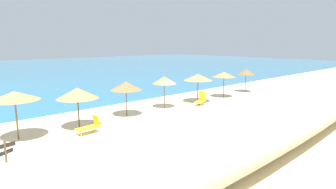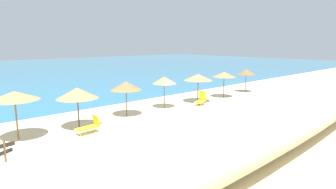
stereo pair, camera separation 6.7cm
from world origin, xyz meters
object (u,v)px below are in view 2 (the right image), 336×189
at_px(beach_umbrella_3, 164,80).
at_px(beach_umbrella_6, 246,72).
at_px(beach_umbrella_1, 77,93).
at_px(beach_ball, 248,104).
at_px(beach_umbrella_0, 14,96).
at_px(wooden_signpost, 5,154).
at_px(lounge_chair_1, 201,99).
at_px(beach_umbrella_2, 126,86).
at_px(lounge_chair_0, 90,126).
at_px(beach_umbrella_5, 224,74).
at_px(beach_umbrella_4, 198,77).

xyz_separation_m(beach_umbrella_3, beach_umbrella_6, (11.96, -0.16, -0.12)).
height_order(beach_umbrella_1, beach_ball, beach_umbrella_1).
relative_size(beach_umbrella_0, beach_umbrella_1, 1.06).
bearing_deg(beach_umbrella_1, wooden_signpost, -140.14).
distance_m(beach_umbrella_3, lounge_chair_1, 3.93).
bearing_deg(beach_umbrella_3, beach_umbrella_6, -0.76).
distance_m(beach_umbrella_3, wooden_signpost, 14.16).
bearing_deg(beach_umbrella_6, beach_umbrella_0, -179.59).
distance_m(beach_umbrella_2, lounge_chair_0, 4.91).
bearing_deg(beach_umbrella_0, beach_umbrella_5, -0.28).
distance_m(beach_umbrella_4, beach_ball, 4.98).
bearing_deg(beach_umbrella_1, beach_umbrella_0, 175.90).
bearing_deg(beach_umbrella_6, lounge_chair_1, -172.82).
height_order(beach_umbrella_0, lounge_chair_0, beach_umbrella_0).
relative_size(beach_umbrella_4, lounge_chair_1, 1.65).
xyz_separation_m(beach_umbrella_3, beach_ball, (5.86, -4.33, -2.20)).
relative_size(beach_umbrella_3, beach_ball, 8.26).
bearing_deg(beach_ball, beach_umbrella_1, 164.78).
height_order(beach_umbrella_3, wooden_signpost, beach_umbrella_3).
height_order(beach_umbrella_2, beach_ball, beach_umbrella_2).
distance_m(beach_umbrella_1, lounge_chair_1, 11.28).
bearing_deg(beach_ball, beach_umbrella_2, 156.01).
height_order(beach_umbrella_3, beach_umbrella_6, beach_umbrella_3).
distance_m(beach_umbrella_0, beach_umbrella_2, 7.66).
bearing_deg(beach_ball, lounge_chair_0, 170.63).
height_order(beach_umbrella_0, beach_ball, beach_umbrella_0).
distance_m(lounge_chair_0, beach_ball, 13.96).
distance_m(beach_umbrella_4, beach_umbrella_6, 8.14).
bearing_deg(lounge_chair_0, beach_umbrella_4, -87.02).
height_order(beach_umbrella_0, beach_umbrella_5, beach_umbrella_0).
relative_size(beach_umbrella_1, wooden_signpost, 1.65).
height_order(beach_umbrella_4, wooden_signpost, beach_umbrella_4).
height_order(lounge_chair_1, wooden_signpost, wooden_signpost).
distance_m(beach_umbrella_1, beach_umbrella_2, 4.12).
relative_size(beach_umbrella_6, beach_ball, 7.91).
relative_size(beach_umbrella_4, beach_umbrella_5, 1.02).
xyz_separation_m(beach_umbrella_6, lounge_chair_0, (-19.87, -1.90, -1.77)).
relative_size(beach_umbrella_0, beach_ball, 8.63).
xyz_separation_m(beach_umbrella_5, beach_umbrella_6, (4.36, 0.26, -0.05)).
xyz_separation_m(beach_umbrella_5, wooden_signpost, (-20.77, -4.57, -1.33)).
xyz_separation_m(beach_umbrella_2, lounge_chair_1, (7.03, -1.24, -1.79)).
bearing_deg(beach_umbrella_0, beach_umbrella_3, 1.63).
distance_m(beach_umbrella_2, beach_ball, 10.81).
height_order(beach_umbrella_0, beach_umbrella_6, beach_umbrella_0).
relative_size(lounge_chair_1, wooden_signpost, 0.99).
bearing_deg(beach_umbrella_3, beach_ball, -36.43).
bearing_deg(beach_umbrella_0, beach_umbrella_1, -4.10).
bearing_deg(beach_ball, lounge_chair_1, 130.89).
height_order(beach_umbrella_2, lounge_chair_1, beach_umbrella_2).
height_order(beach_umbrella_4, lounge_chair_0, beach_umbrella_4).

